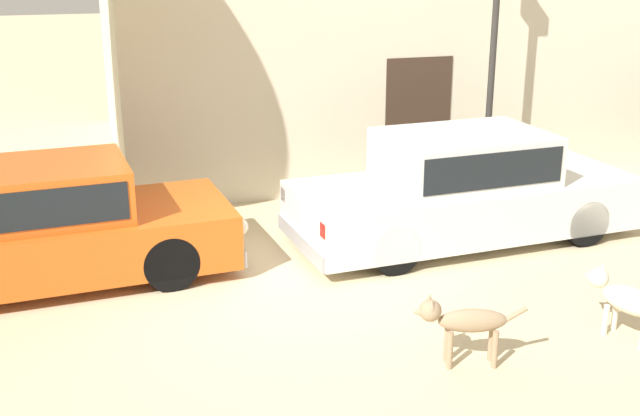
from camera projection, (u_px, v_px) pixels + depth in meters
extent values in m
plane|color=#CCB78E|center=(288.00, 292.00, 9.10)|extent=(80.00, 80.00, 0.00)
cube|color=#D15619|center=(50.00, 242.00, 9.28)|extent=(4.29, 2.02, 0.65)
cube|color=#D15619|center=(40.00, 191.00, 9.07)|extent=(2.02, 1.62, 0.61)
cube|color=black|center=(40.00, 190.00, 9.06)|extent=(1.87, 1.63, 0.43)
cube|color=#999BA0|center=(224.00, 237.00, 10.04)|extent=(0.24, 1.69, 0.20)
sphere|color=silver|center=(212.00, 194.00, 10.54)|extent=(0.20, 0.20, 0.20)
sphere|color=silver|center=(240.00, 227.00, 9.34)|extent=(0.20, 0.20, 0.20)
cylinder|color=black|center=(149.00, 221.00, 10.42)|extent=(0.66, 0.25, 0.65)
cylinder|color=black|center=(171.00, 263.00, 9.08)|extent=(0.66, 0.25, 0.65)
cube|color=silver|center=(464.00, 204.00, 10.59)|extent=(4.67, 2.02, 0.66)
cube|color=silver|center=(464.00, 157.00, 10.37)|extent=(2.19, 1.61, 0.64)
cube|color=black|center=(464.00, 156.00, 10.37)|extent=(2.03, 1.63, 0.45)
cube|color=#999BA0|center=(602.00, 202.00, 11.41)|extent=(0.23, 1.69, 0.20)
cube|color=#999BA0|center=(303.00, 241.00, 9.91)|extent=(0.23, 1.69, 0.20)
sphere|color=silver|center=(576.00, 165.00, 11.91)|extent=(0.20, 0.20, 0.20)
cube|color=red|center=(284.00, 194.00, 10.45)|extent=(0.05, 0.18, 0.18)
cube|color=red|center=(324.00, 231.00, 9.13)|extent=(0.05, 0.18, 0.18)
cylinder|color=black|center=(519.00, 190.00, 11.78)|extent=(0.63, 0.24, 0.62)
cylinder|color=black|center=(585.00, 222.00, 10.42)|extent=(0.63, 0.24, 0.62)
cylinder|color=black|center=(347.00, 211.00, 10.87)|extent=(0.63, 0.24, 0.62)
cylinder|color=black|center=(395.00, 249.00, 9.52)|extent=(0.63, 0.24, 0.62)
cube|color=#38281E|center=(418.00, 124.00, 12.66)|extent=(1.10, 0.02, 2.10)
cylinder|color=beige|center=(605.00, 320.00, 8.05)|extent=(0.06, 0.06, 0.32)
cylinder|color=beige|center=(615.00, 315.00, 8.15)|extent=(0.06, 0.06, 0.32)
ellipsoid|color=beige|center=(632.00, 301.00, 7.87)|extent=(0.44, 0.67, 0.28)
sphere|color=beige|center=(598.00, 278.00, 8.12)|extent=(0.21, 0.21, 0.21)
cone|color=beige|center=(589.00, 276.00, 8.20)|extent=(0.15, 0.15, 0.12)
cone|color=beige|center=(596.00, 271.00, 8.05)|extent=(0.10, 0.10, 0.09)
cone|color=beige|center=(603.00, 268.00, 8.13)|extent=(0.10, 0.10, 0.09)
cylinder|color=#997F60|center=(450.00, 350.00, 7.40)|extent=(0.06, 0.06, 0.37)
cylinder|color=#997F60|center=(447.00, 343.00, 7.53)|extent=(0.06, 0.06, 0.37)
cylinder|color=#997F60|center=(495.00, 350.00, 7.41)|extent=(0.06, 0.06, 0.37)
cylinder|color=#997F60|center=(491.00, 343.00, 7.54)|extent=(0.06, 0.06, 0.37)
ellipsoid|color=#997F60|center=(473.00, 321.00, 7.38)|extent=(0.67, 0.34, 0.23)
sphere|color=#997F60|center=(430.00, 311.00, 7.34)|extent=(0.21, 0.21, 0.21)
cone|color=#997F60|center=(418.00, 312.00, 7.34)|extent=(0.14, 0.14, 0.12)
cone|color=#997F60|center=(432.00, 304.00, 7.25)|extent=(0.09, 0.09, 0.09)
cone|color=#997F60|center=(430.00, 298.00, 7.37)|extent=(0.09, 0.09, 0.09)
cylinder|color=#997F60|center=(516.00, 314.00, 7.38)|extent=(0.22, 0.10, 0.16)
cylinder|color=#2D2B28|center=(491.00, 75.00, 11.89)|extent=(0.10, 0.10, 3.81)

